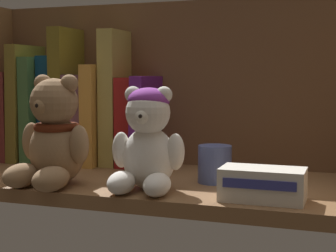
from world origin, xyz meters
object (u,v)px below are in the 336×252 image
(book_7, at_px, (118,98))
(teddy_bear_larger, at_px, (53,138))
(book_1, at_px, (33,103))
(book_6, at_px, (104,114))
(book_4, at_px, (72,96))
(pillar_candle, at_px, (214,164))
(book_2, at_px, (44,109))
(book_8, at_px, (135,121))
(small_product_box, at_px, (263,184))
(book_0, at_px, (20,115))
(book_3, at_px, (58,108))
(book_5, at_px, (88,118))
(teddy_bear_smaller, at_px, (147,141))
(book_9, at_px, (151,121))

(book_7, bearing_deg, teddy_bear_larger, -92.68)
(book_1, relative_size, book_6, 1.21)
(book_4, relative_size, pillar_candle, 4.37)
(book_2, bearing_deg, book_6, 0.00)
(book_8, relative_size, small_product_box, 1.46)
(pillar_candle, bearing_deg, book_4, 159.22)
(book_0, xyz_separation_m, book_8, (0.24, 0.00, -0.00))
(book_3, relative_size, book_7, 0.82)
(book_5, height_order, teddy_bear_larger, same)
(book_2, distance_m, book_5, 0.10)
(book_1, bearing_deg, book_7, 0.00)
(book_3, xyz_separation_m, book_8, (0.16, 0.00, -0.02))
(book_1, bearing_deg, book_4, 0.00)
(teddy_bear_larger, bearing_deg, book_0, 134.34)
(book_1, xyz_separation_m, teddy_bear_smaller, (0.31, -0.19, -0.04))
(book_0, xyz_separation_m, book_4, (0.12, 0.00, 0.04))
(book_7, bearing_deg, book_5, 180.00)
(book_6, bearing_deg, teddy_bear_larger, -84.54)
(book_7, bearing_deg, book_8, 0.00)
(teddy_bear_larger, bearing_deg, book_1, 129.78)
(book_4, bearing_deg, pillar_candle, -20.78)
(book_8, relative_size, book_9, 0.98)
(teddy_bear_larger, distance_m, teddy_bear_smaller, 0.14)
(book_3, height_order, book_4, book_4)
(book_0, height_order, teddy_bear_smaller, book_0)
(book_5, relative_size, teddy_bear_smaller, 1.11)
(book_2, xyz_separation_m, book_5, (0.09, 0.00, -0.02))
(book_7, relative_size, book_9, 1.51)
(book_6, distance_m, book_9, 0.09)
(book_7, relative_size, small_product_box, 2.24)
(book_0, distance_m, pillar_candle, 0.44)
(book_5, height_order, book_7, book_7)
(book_4, distance_m, book_9, 0.16)
(book_5, xyz_separation_m, book_6, (0.03, 0.00, 0.01))
(book_8, xyz_separation_m, teddy_bear_larger, (-0.04, -0.20, -0.01))
(book_6, bearing_deg, small_product_box, -32.16)
(book_4, relative_size, teddy_bear_larger, 1.52)
(book_3, height_order, teddy_bear_larger, book_3)
(book_4, distance_m, small_product_box, 0.45)
(book_3, bearing_deg, teddy_bear_larger, -60.44)
(teddy_bear_larger, bearing_deg, book_2, 125.47)
(teddy_bear_larger, height_order, pillar_candle, teddy_bear_larger)
(book_7, distance_m, book_9, 0.07)
(book_6, bearing_deg, book_7, 0.00)
(book_8, relative_size, teddy_bear_smaller, 1.08)
(book_2, distance_m, book_8, 0.19)
(book_6, xyz_separation_m, small_product_box, (0.32, -0.20, -0.07))
(book_0, xyz_separation_m, book_1, (0.03, 0.00, 0.02))
(book_7, height_order, teddy_bear_smaller, book_7)
(teddy_bear_smaller, xyz_separation_m, pillar_candle, (0.08, 0.08, -0.04))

